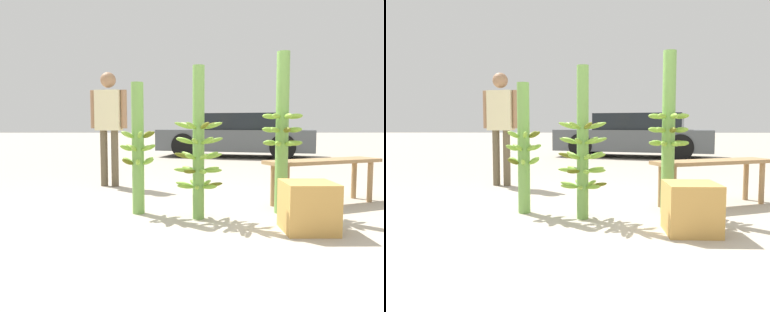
# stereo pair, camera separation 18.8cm
# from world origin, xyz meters

# --- Properties ---
(ground_plane) EXTENTS (80.00, 80.00, 0.00)m
(ground_plane) POSITION_xyz_m (0.00, 0.00, 0.00)
(ground_plane) COLOR #A89E8C
(banana_stalk_left) EXTENTS (0.37, 0.38, 1.32)m
(banana_stalk_left) POSITION_xyz_m (-0.68, 0.48, 0.66)
(banana_stalk_left) COLOR #6B9E47
(banana_stalk_left) RESTS_ON ground_plane
(banana_stalk_center) EXTENTS (0.48, 0.47, 1.46)m
(banana_stalk_center) POSITION_xyz_m (-0.08, 0.25, 0.68)
(banana_stalk_center) COLOR #6B9E47
(banana_stalk_center) RESTS_ON ground_plane
(banana_stalk_right) EXTENTS (0.41, 0.41, 1.63)m
(banana_stalk_right) POSITION_xyz_m (0.77, 0.48, 0.82)
(banana_stalk_right) COLOR #6B9E47
(banana_stalk_right) RESTS_ON ground_plane
(vendor_person) EXTENTS (0.56, 0.24, 1.66)m
(vendor_person) POSITION_xyz_m (-1.33, 2.19, 1.01)
(vendor_person) COLOR brown
(vendor_person) RESTS_ON ground_plane
(market_bench) EXTENTS (1.45, 0.84, 0.51)m
(market_bench) POSITION_xyz_m (1.36, 0.91, 0.42)
(market_bench) COLOR #99754C
(market_bench) RESTS_ON ground_plane
(parked_car) EXTENTS (4.55, 2.75, 1.22)m
(parked_car) POSITION_xyz_m (1.23, 7.32, 0.60)
(parked_car) COLOR #4C5156
(parked_car) RESTS_ON ground_plane
(produce_crate) EXTENTS (0.42, 0.42, 0.42)m
(produce_crate) POSITION_xyz_m (0.84, -0.19, 0.21)
(produce_crate) COLOR #C69347
(produce_crate) RESTS_ON ground_plane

